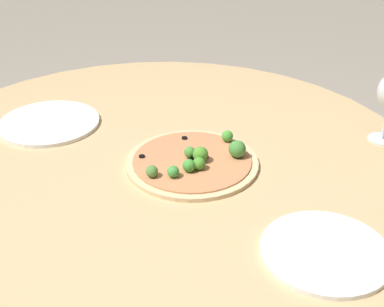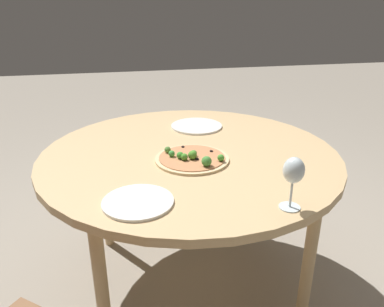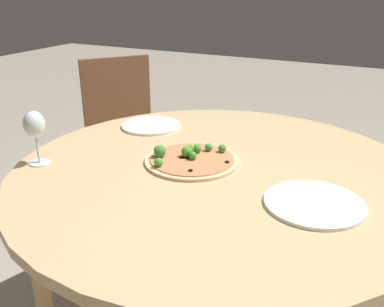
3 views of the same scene
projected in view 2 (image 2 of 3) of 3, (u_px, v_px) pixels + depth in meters
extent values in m
plane|color=gray|center=(190.00, 280.00, 1.94)|extent=(12.00, 12.00, 0.00)
cylinder|color=tan|center=(190.00, 155.00, 1.67)|extent=(1.31, 1.31, 0.03)
cylinder|color=tan|center=(243.00, 179.00, 2.25)|extent=(0.05, 0.05, 0.69)
cylinder|color=tan|center=(105.00, 192.00, 2.10)|extent=(0.05, 0.05, 0.69)
cylinder|color=tan|center=(308.00, 267.00, 1.52)|extent=(0.05, 0.05, 0.69)
cylinder|color=tan|center=(103.00, 297.00, 1.36)|extent=(0.05, 0.05, 0.69)
cylinder|color=#DBBC89|center=(192.00, 159.00, 1.57)|extent=(0.31, 0.31, 0.01)
cylinder|color=tan|center=(192.00, 157.00, 1.57)|extent=(0.28, 0.28, 0.00)
sphere|color=#478B36|center=(193.00, 153.00, 1.57)|extent=(0.03, 0.03, 0.03)
sphere|color=#51853A|center=(168.00, 150.00, 1.61)|extent=(0.03, 0.03, 0.03)
sphere|color=#50942F|center=(192.00, 155.00, 1.54)|extent=(0.04, 0.04, 0.04)
sphere|color=#448939|center=(207.00, 161.00, 1.48)|extent=(0.04, 0.04, 0.04)
sphere|color=#49932E|center=(184.00, 157.00, 1.53)|extent=(0.03, 0.03, 0.03)
sphere|color=green|center=(221.00, 158.00, 1.53)|extent=(0.03, 0.03, 0.03)
sphere|color=#449635|center=(180.00, 155.00, 1.55)|extent=(0.03, 0.03, 0.03)
sphere|color=green|center=(172.00, 154.00, 1.57)|extent=(0.03, 0.03, 0.03)
cylinder|color=black|center=(211.00, 151.00, 1.62)|extent=(0.01, 0.01, 0.00)
cylinder|color=black|center=(197.00, 159.00, 1.54)|extent=(0.01, 0.01, 0.00)
cylinder|color=black|center=(183.00, 147.00, 1.67)|extent=(0.01, 0.01, 0.00)
cylinder|color=black|center=(192.00, 157.00, 1.57)|extent=(0.01, 0.01, 0.00)
cylinder|color=black|center=(194.00, 157.00, 1.56)|extent=(0.01, 0.01, 0.00)
cylinder|color=black|center=(190.00, 157.00, 1.56)|extent=(0.01, 0.01, 0.00)
cylinder|color=silver|center=(290.00, 207.00, 1.22)|extent=(0.07, 0.07, 0.00)
cylinder|color=silver|center=(291.00, 195.00, 1.20)|extent=(0.01, 0.01, 0.09)
ellipsoid|color=silver|center=(294.00, 170.00, 1.17)|extent=(0.07, 0.07, 0.09)
cylinder|color=white|center=(197.00, 126.00, 1.97)|extent=(0.27, 0.27, 0.01)
cylinder|color=white|center=(138.00, 202.00, 1.24)|extent=(0.24, 0.24, 0.01)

